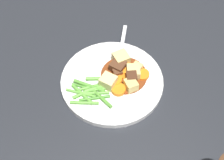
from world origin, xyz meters
TOP-DOWN VIEW (x-y plane):
  - ground_plane at (0.00, 0.00)m, footprint 3.00×3.00m
  - dinner_plate at (0.00, 0.00)m, footprint 0.25×0.25m
  - stew_sauce at (0.03, -0.00)m, footprint 0.11×0.11m
  - carrot_slice_0 at (0.04, -0.01)m, footprint 0.05×0.05m
  - carrot_slice_1 at (0.07, -0.02)m, footprint 0.04×0.04m
  - carrot_slice_2 at (0.00, -0.04)m, footprint 0.04×0.04m
  - carrot_slice_3 at (0.04, 0.01)m, footprint 0.05×0.05m
  - carrot_slice_4 at (0.01, -0.01)m, footprint 0.03×0.03m
  - potato_chunk_0 at (0.05, -0.01)m, footprint 0.04×0.04m
  - potato_chunk_1 at (0.04, 0.04)m, footprint 0.04×0.04m
  - potato_chunk_2 at (-0.01, -0.01)m, footprint 0.05×0.05m
  - potato_chunk_3 at (0.03, -0.04)m, footprint 0.03×0.03m
  - potato_chunk_4 at (0.07, 0.00)m, footprint 0.03×0.03m
  - meat_chunk_0 at (0.02, 0.01)m, footprint 0.02×0.02m
  - meat_chunk_1 at (0.04, -0.02)m, footprint 0.03×0.03m
  - meat_chunk_2 at (0.03, 0.02)m, footprint 0.05×0.05m
  - green_bean_0 at (-0.02, 0.01)m, footprint 0.08×0.04m
  - green_bean_1 at (-0.08, -0.01)m, footprint 0.03×0.07m
  - green_bean_2 at (-0.06, 0.01)m, footprint 0.06×0.07m
  - green_bean_3 at (-0.04, -0.01)m, footprint 0.08×0.02m
  - green_bean_4 at (-0.05, -0.00)m, footprint 0.08×0.02m
  - green_bean_5 at (-0.07, -0.01)m, footprint 0.08×0.02m
  - green_bean_6 at (-0.06, -0.03)m, footprint 0.07×0.03m
  - green_bean_7 at (-0.04, -0.01)m, footprint 0.08×0.03m
  - green_bean_8 at (-0.09, -0.03)m, footprint 0.06×0.04m
  - green_bean_9 at (-0.05, -0.02)m, footprint 0.06×0.03m
  - green_bean_10 at (-0.07, 0.01)m, footprint 0.04×0.04m
  - green_bean_11 at (-0.05, -0.04)m, footprint 0.03×0.06m
  - green_bean_12 at (-0.08, -0.01)m, footprint 0.06×0.05m
  - fork at (0.06, 0.07)m, footprint 0.11×0.15m

SIDE VIEW (x-z plane):
  - ground_plane at x=0.00m, z-range 0.00..0.00m
  - dinner_plate at x=0.00m, z-range 0.00..0.01m
  - stew_sauce at x=0.03m, z-range 0.01..0.02m
  - fork at x=0.06m, z-range 0.01..0.02m
  - green_bean_10 at x=-0.07m, z-range 0.01..0.02m
  - green_bean_12 at x=-0.08m, z-range 0.01..0.02m
  - green_bean_6 at x=-0.06m, z-range 0.01..0.02m
  - green_bean_4 at x=-0.05m, z-range 0.01..0.02m
  - green_bean_9 at x=-0.05m, z-range 0.01..0.02m
  - green_bean_7 at x=-0.04m, z-range 0.01..0.02m
  - green_bean_8 at x=-0.09m, z-range 0.01..0.02m
  - green_bean_5 at x=-0.07m, z-range 0.01..0.02m
  - green_bean_1 at x=-0.08m, z-range 0.01..0.02m
  - green_bean_11 at x=-0.05m, z-range 0.01..0.02m
  - carrot_slice_1 at x=0.07m, z-range 0.01..0.02m
  - green_bean_0 at x=-0.02m, z-range 0.01..0.02m
  - green_bean_2 at x=-0.06m, z-range 0.01..0.02m
  - green_bean_3 at x=-0.04m, z-range 0.01..0.02m
  - carrot_slice_0 at x=0.04m, z-range 0.01..0.02m
  - carrot_slice_2 at x=0.00m, z-range 0.01..0.02m
  - carrot_slice_4 at x=0.01m, z-range 0.01..0.03m
  - carrot_slice_3 at x=0.04m, z-range 0.01..0.03m
  - meat_chunk_0 at x=0.02m, z-range 0.01..0.03m
  - potato_chunk_4 at x=0.07m, z-range 0.01..0.03m
  - meat_chunk_2 at x=0.03m, z-range 0.01..0.04m
  - potato_chunk_0 at x=0.05m, z-range 0.01..0.04m
  - potato_chunk_3 at x=0.03m, z-range 0.01..0.04m
  - meat_chunk_1 at x=0.04m, z-range 0.01..0.04m
  - potato_chunk_1 at x=0.04m, z-range 0.01..0.04m
  - potato_chunk_2 at x=-0.01m, z-range 0.01..0.04m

